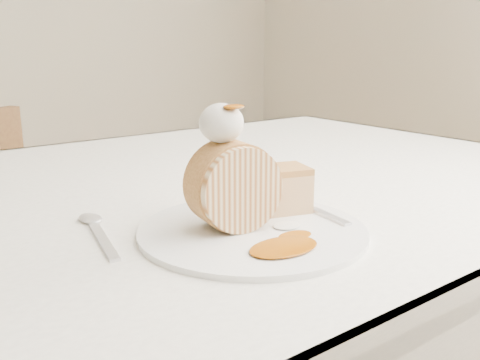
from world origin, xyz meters
TOP-DOWN VIEW (x-y plane):
  - table at (0.00, 0.20)m, footprint 1.40×0.90m
  - plate at (-0.05, -0.03)m, footprint 0.32×0.32m
  - roulade_slice at (-0.06, -0.02)m, footprint 0.10×0.07m
  - cake_chunk at (0.03, -0.00)m, footprint 0.07×0.07m
  - whipped_cream at (-0.07, -0.00)m, footprint 0.05×0.05m
  - caramel_drizzle at (-0.06, -0.02)m, footprint 0.02×0.02m
  - caramel_pool at (-0.06, -0.10)m, footprint 0.09×0.07m
  - fork at (0.05, -0.04)m, footprint 0.04×0.15m
  - spoon at (-0.19, 0.04)m, footprint 0.05×0.15m

SIDE VIEW (x-z plane):
  - table at x=0.00m, z-range 0.29..1.04m
  - spoon at x=-0.19m, z-range 0.75..0.75m
  - plate at x=-0.05m, z-range 0.75..0.76m
  - fork at x=0.05m, z-range 0.76..0.76m
  - caramel_pool at x=-0.06m, z-range 0.76..0.76m
  - cake_chunk at x=0.03m, z-range 0.76..0.80m
  - roulade_slice at x=-0.06m, z-range 0.76..0.85m
  - whipped_cream at x=-0.07m, z-range 0.85..0.90m
  - caramel_drizzle at x=-0.06m, z-range 0.90..0.90m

